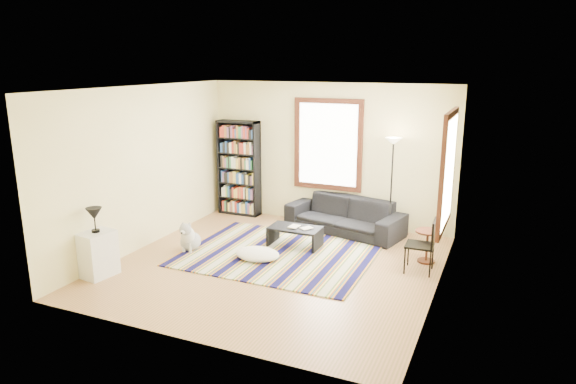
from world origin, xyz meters
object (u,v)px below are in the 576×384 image
at_px(coffee_table, 295,237).
at_px(side_table, 427,246).
at_px(sofa, 344,215).
at_px(bookshelf, 239,168).
at_px(folding_chair, 420,245).
at_px(white_cabinet, 98,254).
at_px(dog, 190,236).
at_px(floor_lamp, 391,188).
at_px(floor_cushion, 258,254).

xyz_separation_m(coffee_table, side_table, (2.24, 0.20, 0.09)).
bearing_deg(sofa, coffee_table, -102.69).
bearing_deg(side_table, bookshelf, 163.63).
height_order(sofa, folding_chair, folding_chair).
relative_size(coffee_table, white_cabinet, 1.29).
bearing_deg(sofa, side_table, -15.91).
height_order(bookshelf, white_cabinet, bookshelf).
bearing_deg(coffee_table, bookshelf, 143.12).
bearing_deg(folding_chair, bookshelf, 155.91).
xyz_separation_m(bookshelf, side_table, (4.12, -1.21, -0.73)).
distance_m(bookshelf, side_table, 4.36).
relative_size(folding_chair, dog, 1.62).
xyz_separation_m(bookshelf, dog, (0.28, -2.29, -0.74)).
bearing_deg(dog, bookshelf, 88.51).
bearing_deg(white_cabinet, floor_lamp, 52.74).
distance_m(coffee_table, side_table, 2.26).
bearing_deg(bookshelf, sofa, -6.35).
distance_m(floor_cushion, dog, 1.27).
height_order(bookshelf, floor_lamp, bookshelf).
relative_size(floor_cushion, white_cabinet, 1.08).
relative_size(bookshelf, dog, 3.77).
xyz_separation_m(sofa, floor_cushion, (-0.88, -1.94, -0.23)).
bearing_deg(floor_cushion, sofa, 65.55).
bearing_deg(folding_chair, side_table, 81.67).
distance_m(coffee_table, white_cabinet, 3.27).
distance_m(sofa, white_cabinet, 4.49).
height_order(coffee_table, floor_lamp, floor_lamp).
distance_m(white_cabinet, dog, 1.63).
relative_size(bookshelf, coffee_table, 2.22).
bearing_deg(sofa, floor_lamp, 19.84).
bearing_deg(dog, folding_chair, 0.90).
height_order(sofa, dog, sofa).
xyz_separation_m(side_table, dog, (-3.84, -1.08, -0.01)).
relative_size(floor_cushion, side_table, 1.39).
bearing_deg(white_cabinet, floor_cushion, 47.15).
distance_m(sofa, floor_lamp, 1.04).
bearing_deg(floor_lamp, sofa, -173.27).
height_order(floor_lamp, white_cabinet, floor_lamp).
xyz_separation_m(coffee_table, folding_chair, (2.19, -0.25, 0.25)).
distance_m(sofa, side_table, 1.94).
distance_m(bookshelf, floor_lamp, 3.28).
xyz_separation_m(bookshelf, coffee_table, (1.88, -1.41, -0.82)).
bearing_deg(side_table, coffee_table, -174.98).
bearing_deg(folding_chair, sofa, 137.92).
relative_size(floor_lamp, side_table, 3.44).
relative_size(bookshelf, floor_lamp, 1.08).
height_order(side_table, dog, side_table).
xyz_separation_m(floor_cushion, dog, (-1.26, -0.07, 0.17)).
relative_size(floor_lamp, folding_chair, 2.16).
height_order(floor_cushion, floor_lamp, floor_lamp).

